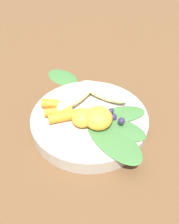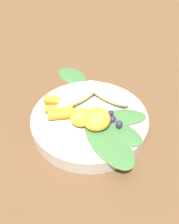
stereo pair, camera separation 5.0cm
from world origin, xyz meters
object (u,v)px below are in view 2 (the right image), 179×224
banana_peeled_left (79,95)px  kale_leaf_stray (72,75)px  banana_peeled_right (106,93)px  bowl (90,121)px  orange_segment_near (96,119)px

banana_peeled_left → kale_leaf_stray: (-0.07, 0.12, -0.04)m
banana_peeled_left → kale_leaf_stray: banana_peeled_left is taller
banana_peeled_left → banana_peeled_right: size_ratio=1.00×
bowl → kale_leaf_stray: size_ratio=2.55×
banana_peeled_right → kale_leaf_stray: (-0.12, 0.09, -0.04)m
bowl → banana_peeled_left: banana_peeled_left is taller
banana_peeled_left → orange_segment_near: orange_segment_near is taller
bowl → orange_segment_near: bearing=-44.4°
banana_peeled_right → kale_leaf_stray: bearing=-16.2°
banana_peeled_left → banana_peeled_right: bearing=143.2°
bowl → banana_peeled_left: size_ratio=2.06×
banana_peeled_right → bowl: bearing=98.1°
bowl → orange_segment_near: size_ratio=4.44×
banana_peeled_left → orange_segment_near: bearing=70.8°
bowl → kale_leaf_stray: bowl is taller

